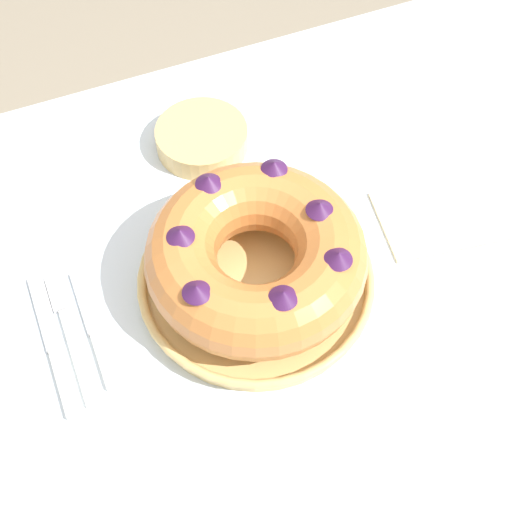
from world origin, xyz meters
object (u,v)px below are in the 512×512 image
Objects in this scene: bundt_cake at (256,256)px; side_bowl at (199,139)px; serving_knife at (56,353)px; cake_knife at (97,335)px; napkin at (441,216)px; serving_dish at (256,281)px; fork at (68,327)px.

bundt_cake is 2.01× the size of side_bowl.
bundt_cake reaches higher than serving_knife.
serving_knife is 0.05m from cake_knife.
napkin is at bearing -2.89° from cake_knife.
side_bowl is at bearing 86.79° from bundt_cake.
cake_knife is (-0.21, 0.01, -0.01)m from serving_dish.
cake_knife is 0.34m from side_bowl.
side_bowl is at bearing 45.00° from cake_knife.
serving_dish is 1.77× the size of napkin.
fork is at bearing 137.46° from cake_knife.
fork is 1.11× the size of napkin.
serving_dish is 0.28m from napkin.
fork is 0.04m from serving_knife.
serving_knife is 0.38m from side_bowl.
fork is (-0.24, 0.03, -0.07)m from bundt_cake.
serving_dish is 0.21m from cake_knife.
side_bowl is (0.01, 0.26, 0.00)m from serving_dish.
bundt_cake is 0.25m from fork.
side_bowl is at bearing 45.35° from fork.
bundt_cake reaches higher than side_bowl.
serving_knife is at bearing 179.01° from serving_dish.
side_bowl is 0.79× the size of napkin.
side_bowl is at bearing 86.78° from serving_dish.
fork is at bearing 172.04° from bundt_cake.
bundt_cake is (0.00, 0.00, 0.06)m from serving_dish.
bundt_cake is 0.27m from serving_knife.
cake_knife is 1.30× the size of side_bowl.
bundt_cake reaches higher than cake_knife.
serving_dish is at bearing -5.34° from serving_knife.
cake_knife is 1.02× the size of napkin.
serving_knife is at bearing -124.02° from fork.
serving_knife is (-0.27, 0.00, -0.01)m from serving_dish.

